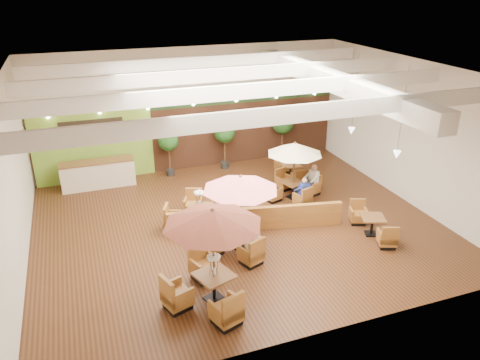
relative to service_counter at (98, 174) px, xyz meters
name	(u,v)px	position (x,y,z in m)	size (l,w,h in m)	color
room	(232,118)	(4.65, -3.88, 3.05)	(14.04, 14.00, 5.52)	#381E0F
service_counter	(98,174)	(0.00, 0.00, 0.00)	(3.00, 0.75, 1.18)	beige
booth_divider	(256,219)	(4.90, -5.67, -0.15)	(6.21, 0.18, 0.86)	brown
table_0	(210,237)	(2.31, -8.91, 1.44)	(2.81, 2.96, 2.86)	brown
table_1	(239,196)	(3.91, -6.65, 1.31)	(2.59, 2.74, 2.64)	brown
table_2	(294,160)	(7.27, -3.76, 1.06)	(2.45, 2.45, 2.38)	brown
table_3	(200,215)	(3.13, -4.73, -0.16)	(2.71, 2.71, 1.53)	brown
table_4	(372,226)	(8.55, -7.35, -0.25)	(1.00, 2.45, 0.86)	brown
table_5	(290,172)	(7.97, -2.05, -0.24)	(0.88, 2.43, 0.89)	brown
topiary_0	(168,143)	(3.11, 0.20, 0.96)	(0.89, 0.89, 2.07)	black
topiary_1	(225,135)	(5.70, 0.20, 1.05)	(0.94, 0.94, 2.19)	black
topiary_2	(283,125)	(8.58, 0.20, 1.19)	(1.03, 1.03, 2.38)	black
diner_0	(251,242)	(3.97, -7.61, 0.18)	(0.44, 0.38, 0.82)	white
diner_1	(231,214)	(3.97, -5.69, 0.20)	(0.48, 0.46, 0.85)	#223597
diner_2	(212,233)	(3.01, -6.65, 0.18)	(0.44, 0.45, 0.80)	slate
diner_3	(303,189)	(7.27, -4.62, 0.16)	(0.41, 0.36, 0.77)	#223597
diner_4	(313,177)	(8.14, -3.76, 0.19)	(0.37, 0.44, 0.84)	white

